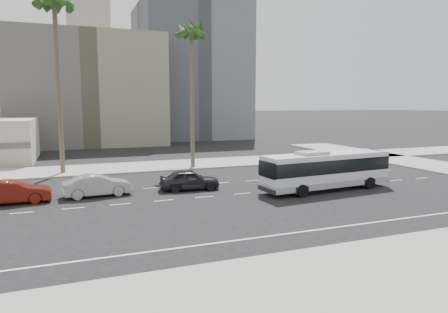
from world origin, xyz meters
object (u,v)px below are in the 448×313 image
car_c (13,192)px  palm_mid (54,5)px  city_bus (326,169)px  car_a (190,180)px  palm_near (191,34)px  car_b (97,185)px

car_c → palm_mid: palm_mid is taller
city_bus → car_a: size_ratio=2.36×
car_c → city_bus: bearing=-100.7°
car_a → car_c: 12.48m
car_c → palm_near: palm_near is taller
car_c → palm_near: bearing=-57.4°
city_bus → palm_near: size_ratio=0.73×
car_c → palm_mid: size_ratio=0.27×
city_bus → palm_near: 20.01m
car_c → car_b: bearing=-87.9°
city_bus → car_c: 22.89m
city_bus → palm_mid: (-19.58, 15.31, 14.20)m
car_b → car_c: (-5.50, -0.26, -0.01)m
city_bus → car_a: 10.83m
car_b → palm_near: 19.49m
car_b → palm_near: palm_near is taller
city_bus → car_b: city_bus is taller
car_c → palm_near: 23.01m
car_b → car_c: size_ratio=1.01×
palm_near → car_c: bearing=-146.8°
palm_near → car_b: bearing=-135.6°
palm_near → city_bus: bearing=-64.9°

